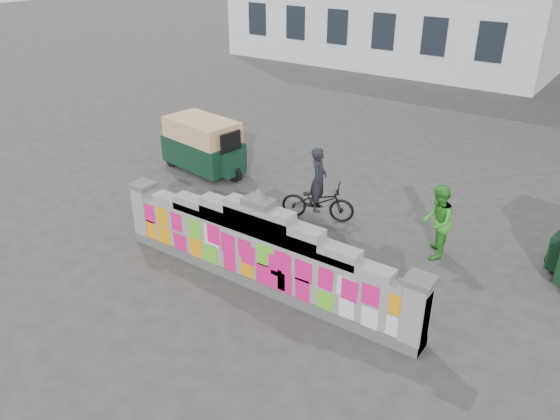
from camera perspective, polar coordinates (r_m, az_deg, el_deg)
The scene contains 6 objects.
ground at distance 10.36m, azimuth -2.07°, elevation -7.85°, with size 100.00×100.00×0.00m, color #383533.
parapet_wall at distance 9.95m, azimuth -2.16°, elevation -4.31°, with size 6.48×0.44×2.01m.
cyclist_bike at distance 12.50m, azimuth 3.98°, elevation 0.87°, with size 0.59×1.68×0.88m, color black.
cyclist_rider at distance 12.37m, azimuth 4.02°, elevation 2.15°, with size 0.55×0.36×1.50m, color black.
pedestrian at distance 11.31m, azimuth 16.07°, elevation -1.21°, with size 0.75×0.59×1.55m, color green.
rickshaw_left at distance 15.24m, azimuth -7.91°, elevation 6.80°, with size 2.67×1.52×1.44m.
Camera 1 is at (5.23, -6.75, 5.88)m, focal length 35.00 mm.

